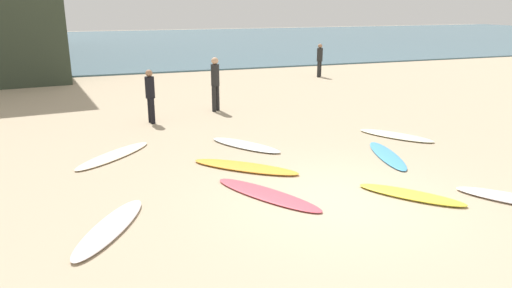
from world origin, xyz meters
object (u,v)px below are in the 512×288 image
at_px(beachgoer_near, 215,81).
at_px(surfboard_2, 245,167).
at_px(surfboard_5, 387,155).
at_px(surfboard_8, 396,135).
at_px(surfboard_6, 245,145).
at_px(beachgoer_far, 150,94).
at_px(beachgoer_mid, 320,59).
at_px(surfboard_7, 267,194).
at_px(surfboard_0, 114,155).
at_px(surfboard_3, 110,227).
at_px(surfboard_1, 411,195).

bearing_deg(beachgoer_near, surfboard_2, 41.68).
xyz_separation_m(surfboard_5, beachgoer_near, (-2.54, 6.21, 0.98)).
bearing_deg(surfboard_8, surfboard_5, 16.17).
distance_m(surfboard_5, surfboard_8, 1.87).
xyz_separation_m(surfboard_6, beachgoer_far, (-1.90, 3.33, 0.85)).
bearing_deg(beachgoer_far, beachgoer_mid, -66.07).
bearing_deg(surfboard_6, beachgoer_mid, 21.54).
xyz_separation_m(surfboard_6, beachgoer_near, (0.38, 4.29, 0.97)).
bearing_deg(surfboard_7, surfboard_2, 57.14).
distance_m(beachgoer_mid, beachgoer_far, 11.31).
bearing_deg(beachgoer_near, surfboard_0, 8.76).
relative_size(surfboard_5, beachgoer_far, 1.38).
height_order(surfboard_3, beachgoer_mid, beachgoer_mid).
relative_size(surfboard_0, surfboard_7, 0.98).
bearing_deg(surfboard_5, surfboard_1, 81.49).
height_order(surfboard_1, surfboard_3, surfboard_3).
relative_size(surfboard_7, beachgoer_far, 1.53).
relative_size(surfboard_6, beachgoer_mid, 1.33).
bearing_deg(surfboard_1, beachgoer_far, -102.04).
relative_size(surfboard_3, surfboard_6, 1.04).
bearing_deg(beachgoer_mid, surfboard_0, 0.91).
distance_m(surfboard_8, beachgoer_near, 6.20).
distance_m(surfboard_0, surfboard_5, 6.52).
bearing_deg(beachgoer_mid, surfboard_1, 27.30).
bearing_deg(beachgoer_mid, beachgoer_far, -5.83).
distance_m(surfboard_1, beachgoer_near, 8.64).
xyz_separation_m(surfboard_1, surfboard_8, (2.25, 3.63, -0.00)).
relative_size(surfboard_2, beachgoer_far, 1.54).
xyz_separation_m(surfboard_0, surfboard_7, (2.58, -3.47, -0.00)).
distance_m(surfboard_3, beachgoer_near, 8.92).
xyz_separation_m(surfboard_0, surfboard_6, (3.22, -0.27, 0.01)).
height_order(beachgoer_mid, beachgoer_far, beachgoer_far).
relative_size(surfboard_0, surfboard_1, 1.22).
height_order(surfboard_1, surfboard_7, surfboard_1).
xyz_separation_m(beachgoer_near, beachgoer_far, (-2.28, -0.96, -0.12)).
bearing_deg(surfboard_3, surfboard_0, 114.74).
bearing_deg(surfboard_3, surfboard_8, 51.45).
relative_size(surfboard_3, beachgoer_mid, 1.38).
height_order(surfboard_0, surfboard_8, surfboard_8).
xyz_separation_m(surfboard_3, beachgoer_far, (1.63, 6.99, 0.85)).
height_order(surfboard_6, beachgoer_near, beachgoer_near).
bearing_deg(surfboard_0, surfboard_5, 25.17).
height_order(surfboard_8, beachgoer_mid, beachgoer_mid).
xyz_separation_m(surfboard_5, beachgoer_far, (-4.82, 5.25, 0.87)).
xyz_separation_m(surfboard_1, surfboard_3, (-5.44, 0.50, 0.00)).
height_order(surfboard_6, surfboard_8, surfboard_6).
relative_size(surfboard_1, surfboard_6, 0.93).
distance_m(surfboard_3, surfboard_5, 6.69).
bearing_deg(surfboard_3, beachgoer_far, 106.12).
bearing_deg(surfboard_0, surfboard_7, -8.59).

